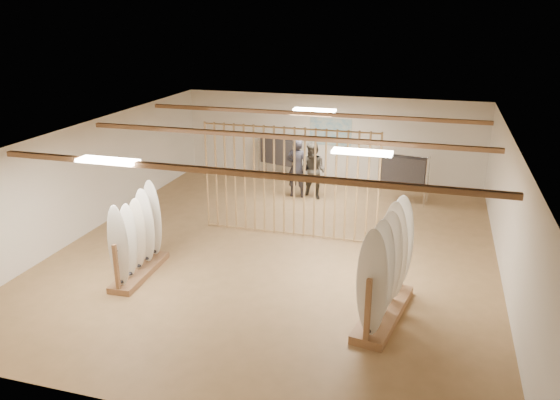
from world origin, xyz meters
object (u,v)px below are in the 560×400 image
(rack_right, at_px, (386,282))
(clothing_rack_a, at_px, (279,151))
(rack_left, at_px, (138,248))
(shopper_a, at_px, (297,164))
(clothing_rack_b, at_px, (404,171))
(shopper_b, at_px, (313,167))

(rack_right, xyz_separation_m, clothing_rack_a, (-4.37, 7.93, 0.23))
(rack_left, relative_size, shopper_a, 0.94)
(rack_left, distance_m, clothing_rack_a, 7.72)
(rack_left, relative_size, clothing_rack_a, 1.31)
(rack_left, xyz_separation_m, shopper_a, (1.93, 6.07, 0.41))
(rack_right, xyz_separation_m, shopper_a, (-3.32, 6.34, 0.30))
(clothing_rack_b, height_order, shopper_a, shopper_a)
(rack_left, xyz_separation_m, clothing_rack_a, (0.88, 7.66, 0.34))
(clothing_rack_a, bearing_deg, rack_left, -77.78)
(rack_left, bearing_deg, clothing_rack_a, 80.40)
(rack_left, xyz_separation_m, shopper_b, (2.43, 6.03, 0.35))
(clothing_rack_a, relative_size, shopper_b, 0.76)
(clothing_rack_a, relative_size, clothing_rack_b, 1.00)
(clothing_rack_b, height_order, shopper_b, shopper_b)
(shopper_a, bearing_deg, clothing_rack_a, -56.49)
(rack_left, height_order, shopper_a, shopper_a)
(rack_right, xyz_separation_m, clothing_rack_b, (-0.18, 6.69, 0.23))
(rack_left, xyz_separation_m, rack_right, (5.25, -0.27, 0.11))
(rack_left, distance_m, shopper_a, 6.38)
(clothing_rack_a, relative_size, shopper_a, 0.72)
(rack_right, relative_size, clothing_rack_b, 1.57)
(shopper_a, height_order, shopper_b, shopper_a)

